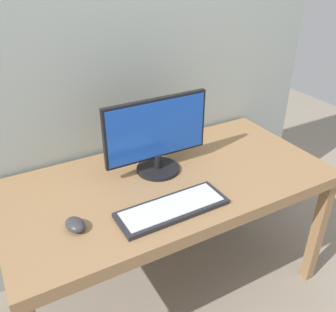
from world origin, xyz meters
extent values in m
plane|color=gray|center=(0.00, 0.00, 0.00)|extent=(6.00, 6.00, 0.00)
cube|color=#936D47|center=(0.00, 0.00, 0.67)|extent=(1.50, 0.75, 0.06)
cube|color=#936D47|center=(0.71, -0.33, 0.32)|extent=(0.05, 0.05, 0.64)
cube|color=#936D47|center=(-0.71, 0.33, 0.32)|extent=(0.05, 0.05, 0.64)
cube|color=#936D47|center=(0.71, 0.33, 0.32)|extent=(0.05, 0.05, 0.64)
cylinder|color=black|center=(-0.01, 0.09, 0.71)|extent=(0.20, 0.20, 0.02)
cylinder|color=black|center=(-0.01, 0.09, 0.75)|extent=(0.04, 0.04, 0.07)
cube|color=black|center=(-0.01, 0.10, 0.92)|extent=(0.51, 0.02, 0.29)
cube|color=blue|center=(-0.01, 0.09, 0.92)|extent=(0.48, 0.01, 0.27)
cube|color=#232328|center=(-0.10, -0.21, 0.71)|extent=(0.46, 0.17, 0.02)
cube|color=silver|center=(-0.10, -0.21, 0.72)|extent=(0.42, 0.14, 0.00)
ellipsoid|color=#333338|center=(-0.48, -0.13, 0.72)|extent=(0.09, 0.11, 0.04)
camera|label=1|loc=(-0.69, -1.23, 1.63)|focal=39.09mm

